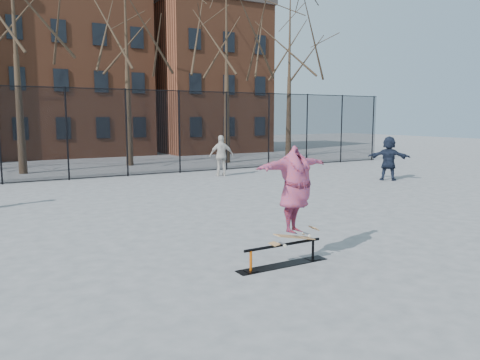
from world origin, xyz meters
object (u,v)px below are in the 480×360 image
skateboard (295,239)px  skater (295,193)px  skate_rail (283,257)px  bystander_navy (389,158)px  bystander_white (222,156)px

skateboard → skater: 0.86m
skate_rail → bystander_navy: bystander_navy is taller
skateboard → bystander_white: bystander_white is taller
bystander_navy → bystander_white: bearing=8.7°
skateboard → skater: skater is taller
skater → bystander_navy: (10.48, 7.25, -0.38)m
bystander_white → bystander_navy: 7.41m
skateboard → skate_rail: bearing=180.0°
skate_rail → skateboard: skateboard is taller
skater → bystander_navy: 12.75m
bystander_white → skate_rail: bearing=85.5°
skate_rail → skateboard: (0.26, 0.00, 0.31)m
skateboard → skater: size_ratio=0.46×
skateboard → skater: (0.00, 0.00, 0.86)m
skate_rail → skateboard: size_ratio=2.09×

